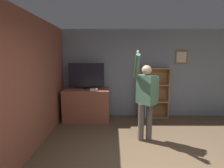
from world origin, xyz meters
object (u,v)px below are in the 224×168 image
(game_console, at_px, (94,89))
(person, at_px, (146,96))
(television, at_px, (87,76))
(bookshelf, at_px, (150,95))

(game_console, xyz_separation_m, person, (1.26, -1.09, 0.06))
(television, distance_m, person, 2.01)
(game_console, bearing_deg, bookshelf, 14.78)
(television, distance_m, bookshelf, 2.01)
(television, relative_size, bookshelf, 0.66)
(television, relative_size, person, 0.51)
(television, xyz_separation_m, game_console, (0.24, -0.22, -0.36))
(television, bearing_deg, game_console, -43.44)
(game_console, bearing_deg, television, 136.56)
(bookshelf, distance_m, person, 1.61)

